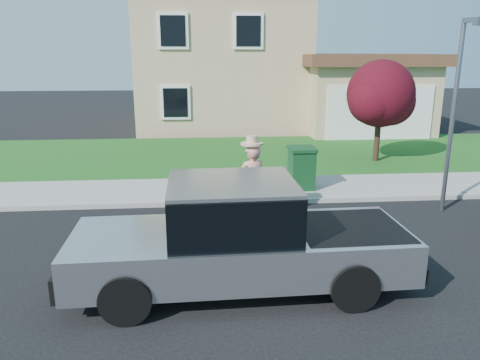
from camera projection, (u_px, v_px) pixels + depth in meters
name	position (u px, v px, depth m)	size (l,w,h in m)	color
ground	(260.00, 250.00, 9.16)	(80.00, 80.00, 0.00)	black
curb	(285.00, 201.00, 12.01)	(40.00, 0.20, 0.12)	gray
sidewalk	(278.00, 188.00, 13.06)	(40.00, 2.00, 0.15)	gray
lawn	(258.00, 155.00, 17.39)	(40.00, 7.00, 0.10)	#134515
house	(247.00, 63.00, 24.16)	(14.00, 11.30, 6.85)	tan
pickup_truck	(239.00, 239.00, 7.52)	(5.58, 2.16, 1.82)	black
woman	(252.00, 183.00, 10.29)	(0.78, 0.65, 2.02)	#E7907F
ornamental_tree	(381.00, 97.00, 15.69)	(2.49, 2.25, 3.42)	black
trash_bin	(301.00, 168.00, 12.67)	(0.70, 0.81, 1.13)	#0F3919
street_lamp	(456.00, 106.00, 10.74)	(0.27, 0.59, 4.47)	slate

